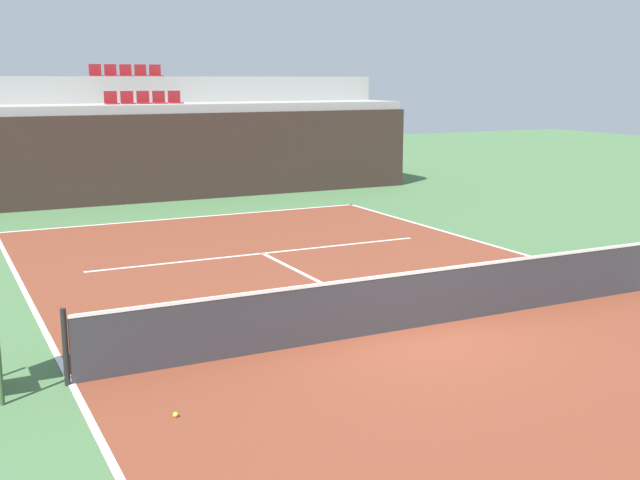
{
  "coord_description": "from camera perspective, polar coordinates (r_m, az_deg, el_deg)",
  "views": [
    {
      "loc": [
        -6.96,
        -10.51,
        4.05
      ],
      "look_at": [
        -0.69,
        2.0,
        1.2
      ],
      "focal_mm": 44.39,
      "sensor_mm": 36.0,
      "label": 1
    }
  ],
  "objects": [
    {
      "name": "ground_plane",
      "position": [
        13.25,
        6.59,
        -6.38
      ],
      "size": [
        80.0,
        80.0,
        0.0
      ],
      "primitive_type": "plane",
      "color": "#477042"
    },
    {
      "name": "court_surface",
      "position": [
        13.24,
        6.59,
        -6.36
      ],
      "size": [
        11.0,
        24.0,
        0.01
      ],
      "primitive_type": "cube",
      "color": "brown",
      "rests_on": "ground_plane"
    },
    {
      "name": "baseline_far",
      "position": [
        23.86,
        -9.27,
        1.62
      ],
      "size": [
        11.0,
        0.1,
        0.0
      ],
      "primitive_type": "cube",
      "color": "white",
      "rests_on": "court_surface"
    },
    {
      "name": "sideline_left",
      "position": [
        11.37,
        -17.47,
        -9.87
      ],
      "size": [
        0.1,
        24.0,
        0.0
      ],
      "primitive_type": "cube",
      "color": "white",
      "rests_on": "court_surface"
    },
    {
      "name": "service_line_far",
      "position": [
        18.73,
        -4.15,
        -0.97
      ],
      "size": [
        8.26,
        0.1,
        0.0
      ],
      "primitive_type": "cube",
      "color": "white",
      "rests_on": "court_surface"
    },
    {
      "name": "centre_service_line",
      "position": [
        15.9,
        0.28,
        -3.2
      ],
      "size": [
        0.1,
        6.4,
        0.0
      ],
      "primitive_type": "cube",
      "color": "white",
      "rests_on": "court_surface"
    },
    {
      "name": "back_wall",
      "position": [
        27.07,
        -11.66,
        5.79
      ],
      "size": [
        19.2,
        0.3,
        2.92
      ],
      "primitive_type": "cube",
      "color": "#33231E",
      "rests_on": "ground_plane"
    },
    {
      "name": "stands_tier_lower",
      "position": [
        28.36,
        -12.39,
        6.31
      ],
      "size": [
        19.2,
        2.4,
        3.22
      ],
      "primitive_type": "cube",
      "color": "#9E9E99",
      "rests_on": "ground_plane"
    },
    {
      "name": "stands_tier_upper",
      "position": [
        30.65,
        -13.56,
        7.51
      ],
      "size": [
        19.2,
        2.4,
        4.15
      ],
      "primitive_type": "cube",
      "color": "#9E9E99",
      "rests_on": "ground_plane"
    },
    {
      "name": "seating_row_lower",
      "position": [
        28.36,
        -12.59,
        9.81
      ],
      "size": [
        2.66,
        0.44,
        0.44
      ],
      "color": "maroon",
      "rests_on": "stands_tier_lower"
    },
    {
      "name": "seating_row_upper",
      "position": [
        30.68,
        -13.79,
        11.62
      ],
      "size": [
        2.66,
        0.44,
        0.44
      ],
      "color": "maroon",
      "rests_on": "stands_tier_upper"
    },
    {
      "name": "tennis_net",
      "position": [
        13.1,
        6.64,
        -4.26
      ],
      "size": [
        11.08,
        0.08,
        1.07
      ],
      "color": "black",
      "rests_on": "court_surface"
    },
    {
      "name": "tennis_ball_0",
      "position": [
        10.02,
        -10.38,
        -12.28
      ],
      "size": [
        0.07,
        0.07,
        0.07
      ],
      "primitive_type": "sphere",
      "color": "#CCE033",
      "rests_on": "court_surface"
    }
  ]
}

